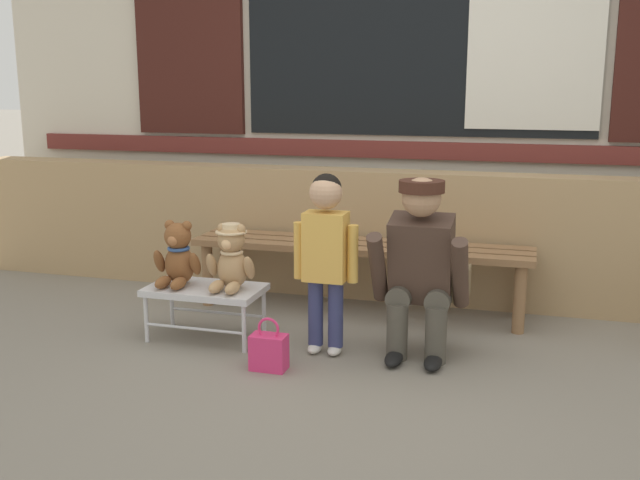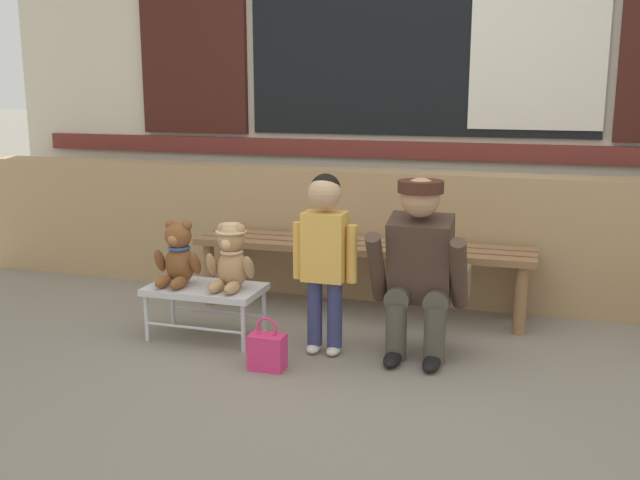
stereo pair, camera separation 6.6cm
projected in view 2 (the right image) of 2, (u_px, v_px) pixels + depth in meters
name	position (u px, v px, depth m)	size (l,w,h in m)	color
ground_plane	(345.00, 378.00, 3.57)	(60.00, 60.00, 0.00)	gray
brick_low_wall	(403.00, 236.00, 4.81)	(6.30, 0.25, 0.85)	tan
shop_facade	(423.00, 25.00, 5.01)	(6.43, 0.26, 3.58)	beige
wooden_bench_long	(361.00, 254.00, 4.54)	(2.10, 0.40, 0.44)	#8E6642
small_display_bench	(205.00, 292.00, 4.09)	(0.64, 0.36, 0.30)	silver
teddy_bear_plain	(178.00, 256.00, 4.10)	(0.28, 0.26, 0.36)	brown
teddy_bear_with_hat	(231.00, 258.00, 4.01)	(0.28, 0.27, 0.36)	tan
child_standing	(325.00, 244.00, 3.79)	(0.35, 0.18, 0.96)	navy
adult_crouching	(422.00, 268.00, 3.77)	(0.50, 0.49, 0.95)	#4C473D
handbag_on_ground	(267.00, 351.00, 3.67)	(0.18, 0.11, 0.27)	#E53370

